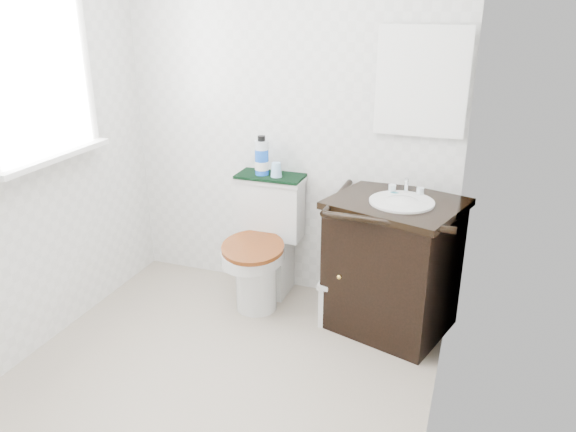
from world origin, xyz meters
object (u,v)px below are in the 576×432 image
Objects in this scene: vanity at (393,262)px; cup at (276,170)px; mouthwash_bottle at (262,157)px; trash_bin at (335,303)px; toilet at (264,249)px.

cup reaches higher than vanity.
vanity is 1.05m from mouthwash_bottle.
trash_bin is at bearing -28.87° from cup.
mouthwash_bottle is (-0.59, 0.28, 0.80)m from trash_bin.
vanity is 3.15× the size of trash_bin.
cup is (-0.48, 0.27, 0.73)m from trash_bin.
mouthwash_bottle is (-0.90, 0.18, 0.51)m from vanity.
toilet is 0.53m from cup.
mouthwash_bottle reaches higher than vanity.
cup is at bearing 151.13° from trash_bin.
toilet is 0.60m from trash_bin.
mouthwash_bottle is (-0.05, 0.11, 0.59)m from toilet.
vanity is 0.44m from trash_bin.
trash_bin is 0.91m from cup.
trash_bin is 1.15× the size of mouthwash_bottle.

